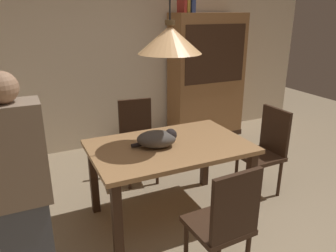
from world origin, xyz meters
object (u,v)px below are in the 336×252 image
chair_far_back (138,137)px  book_red_tall (182,2)px  chair_right_side (266,148)px  pendant_lamp (170,39)px  book_blue_wide (190,3)px  person_standing (21,201)px  cat_sleeping (158,139)px  book_yellow_short (186,6)px  dining_table (170,155)px  hutch_bookcase (206,80)px  chair_near_front (225,221)px

chair_far_back → book_red_tall: (0.99, 0.86, 1.48)m
chair_right_side → pendant_lamp: bearing=-179.9°
book_red_tall → book_blue_wide: book_red_tall is taller
chair_right_side → person_standing: size_ratio=0.59×
cat_sleeping → book_yellow_short: bearing=55.9°
chair_right_side → book_blue_wide: bearing=90.1°
pendant_lamp → book_red_tall: pendant_lamp is taller
book_blue_wide → cat_sleeping: bearing=-125.6°
dining_table → hutch_bookcase: hutch_bookcase is taller
dining_table → chair_right_side: 1.14m
chair_far_back → hutch_bookcase: hutch_bookcase is taller
dining_table → chair_right_side: (1.13, 0.00, -0.14)m
cat_sleeping → chair_near_front: bearing=-82.2°
book_red_tall → book_yellow_short: size_ratio=1.40×
hutch_bookcase → book_blue_wide: book_blue_wide is taller
hutch_bookcase → book_blue_wide: size_ratio=7.71×
pendant_lamp → hutch_bookcase: pendant_lamp is taller
cat_sleeping → book_red_tall: size_ratio=1.45×
chair_far_back → book_red_tall: bearing=40.8°
dining_table → person_standing: size_ratio=0.89×
chair_near_front → cat_sleeping: (-0.12, 0.88, 0.32)m
chair_right_side → cat_sleeping: bearing=-179.8°
chair_right_side → book_blue_wide: book_blue_wide is taller
book_red_tall → book_blue_wide: 0.12m
dining_table → cat_sleeping: bearing=-179.4°
chair_near_front → book_blue_wide: 3.20m
hutch_bookcase → book_yellow_short: size_ratio=9.25×
chair_near_front → book_red_tall: (1.00, 2.61, 1.48)m
cat_sleeping → dining_table: bearing=0.6°
book_yellow_short → person_standing: size_ratio=0.13×
chair_far_back → cat_sleeping: 0.94m
pendant_lamp → hutch_bookcase: bearing=50.4°
book_red_tall → pendant_lamp: bearing=-120.0°
chair_right_side → book_blue_wide: (-0.00, 1.73, 1.46)m
hutch_bookcase → person_standing: (-2.67, -2.23, -0.10)m
chair_far_back → dining_table: bearing=-90.6°
dining_table → pendant_lamp: 1.01m
pendant_lamp → book_yellow_short: 2.05m
book_blue_wide → hutch_bookcase: bearing=-0.3°
dining_table → cat_sleeping: size_ratio=3.45×
chair_near_front → book_red_tall: bearing=69.1°
chair_right_side → hutch_bookcase: hutch_bookcase is taller
book_yellow_short → hutch_bookcase: bearing=-0.2°
pendant_lamp → chair_right_side: bearing=0.1°
chair_right_side → chair_near_front: 1.43m
dining_table → chair_right_side: chair_right_side is taller
book_blue_wide → person_standing: 3.46m
chair_near_front → person_standing: (-1.24, 0.38, 0.28)m
book_red_tall → person_standing: bearing=-135.0°
chair_far_back → pendant_lamp: (-0.01, -0.88, 1.15)m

